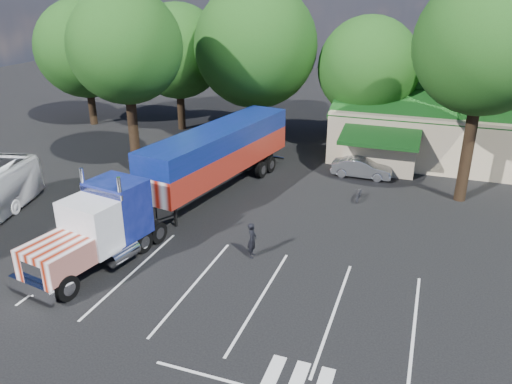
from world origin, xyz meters
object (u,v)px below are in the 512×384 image
(bicycle, at_px, (359,194))
(silver_sedan, at_px, (362,168))
(semi_truck, at_px, (193,167))
(woman, at_px, (252,240))

(bicycle, relative_size, silver_sedan, 0.38)
(semi_truck, height_order, silver_sedan, semi_truck)
(woman, relative_size, silver_sedan, 0.44)
(semi_truck, xyz_separation_m, bicycle, (9.34, 4.36, -2.12))
(bicycle, distance_m, silver_sedan, 4.23)
(bicycle, xyz_separation_m, silver_sedan, (-0.50, 4.19, 0.27))
(woman, bearing_deg, bicycle, -31.40)
(silver_sedan, bearing_deg, bicycle, -172.68)
(woman, xyz_separation_m, bicycle, (3.90, 8.99, -0.50))
(woman, bearing_deg, silver_sedan, -22.42)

